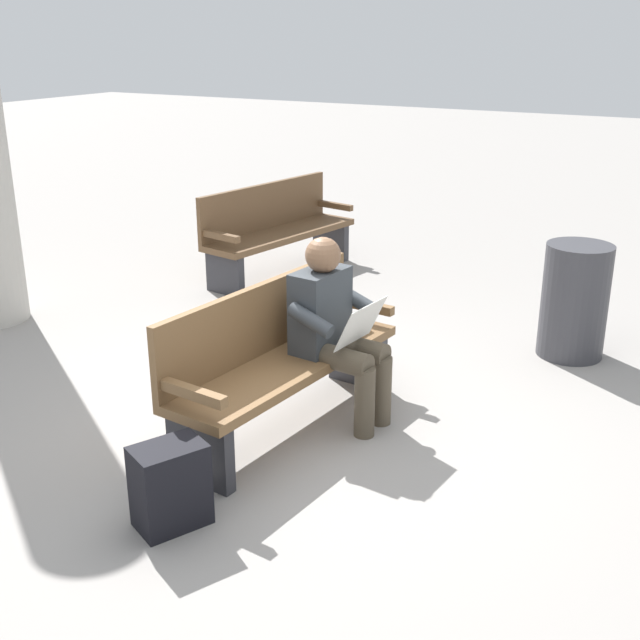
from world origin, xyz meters
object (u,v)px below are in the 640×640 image
object	(u,v)px
person_seated	(335,326)
backpack	(170,486)
bench_near	(279,357)
trash_bin	(575,301)
bench_far	(276,229)

from	to	relation	value
person_seated	backpack	bearing A→B (deg)	-0.74
bench_near	trash_bin	world-z (taller)	bench_near
bench_far	trash_bin	world-z (taller)	bench_far
bench_near	person_seated	size ratio (longest dim) A/B	1.56
person_seated	bench_far	xyz separation A→B (m)	(-2.54, -2.02, -0.17)
person_seated	bench_far	distance (m)	3.25
person_seated	backpack	size ratio (longest dim) A/B	2.66
backpack	trash_bin	xyz separation A→B (m)	(-3.24, 1.26, 0.22)
backpack	bench_far	size ratio (longest dim) A/B	0.24
backpack	trash_bin	world-z (taller)	trash_bin
backpack	trash_bin	distance (m)	3.48
bench_far	bench_near	bearing A→B (deg)	42.23
bench_near	backpack	xyz separation A→B (m)	(1.19, 0.09, -0.24)
bench_near	bench_far	bearing A→B (deg)	-141.72
backpack	trash_bin	size ratio (longest dim) A/B	0.51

